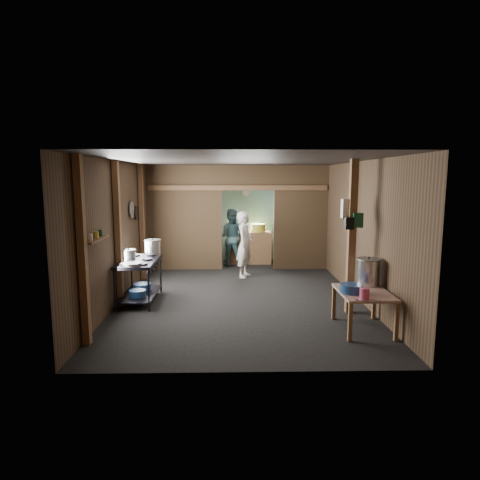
{
  "coord_description": "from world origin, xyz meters",
  "views": [
    {
      "loc": [
        -0.17,
        -8.16,
        2.29
      ],
      "look_at": [
        0.0,
        -0.2,
        1.1
      ],
      "focal_mm": 31.13,
      "sensor_mm": 36.0,
      "label": 1
    }
  ],
  "objects_px": {
    "stove_pot_large": "(153,248)",
    "yellow_tub": "(258,228)",
    "prep_table": "(363,310)",
    "gas_range": "(139,281)",
    "stock_pot": "(368,272)",
    "cook": "(245,244)",
    "pink_bucket": "(364,294)"
  },
  "relations": [
    {
      "from": "stove_pot_large",
      "to": "yellow_tub",
      "type": "bearing_deg",
      "value": 53.19
    },
    {
      "from": "stove_pot_large",
      "to": "prep_table",
      "type": "bearing_deg",
      "value": -29.91
    },
    {
      "from": "prep_table",
      "to": "stove_pot_large",
      "type": "distance_m",
      "value": 4.13
    },
    {
      "from": "prep_table",
      "to": "stove_pot_large",
      "type": "height_order",
      "value": "stove_pot_large"
    },
    {
      "from": "gas_range",
      "to": "stock_pot",
      "type": "distance_m",
      "value": 4.08
    },
    {
      "from": "prep_table",
      "to": "stove_pot_large",
      "type": "bearing_deg",
      "value": 150.09
    },
    {
      "from": "yellow_tub",
      "to": "cook",
      "type": "height_order",
      "value": "cook"
    },
    {
      "from": "gas_range",
      "to": "prep_table",
      "type": "xyz_separation_m",
      "value": [
        3.71,
        -1.52,
        -0.1
      ]
    },
    {
      "from": "gas_range",
      "to": "stove_pot_large",
      "type": "xyz_separation_m",
      "value": [
        0.17,
        0.51,
        0.54
      ]
    },
    {
      "from": "gas_range",
      "to": "stock_pot",
      "type": "relative_size",
      "value": 3.0
    },
    {
      "from": "prep_table",
      "to": "gas_range",
      "type": "bearing_deg",
      "value": 157.67
    },
    {
      "from": "stock_pot",
      "to": "cook",
      "type": "relative_size",
      "value": 0.29
    },
    {
      "from": "gas_range",
      "to": "stove_pot_large",
      "type": "height_order",
      "value": "stove_pot_large"
    },
    {
      "from": "gas_range",
      "to": "pink_bucket",
      "type": "bearing_deg",
      "value": -28.39
    },
    {
      "from": "gas_range",
      "to": "stove_pot_large",
      "type": "distance_m",
      "value": 0.76
    },
    {
      "from": "stock_pot",
      "to": "cook",
      "type": "bearing_deg",
      "value": 121.44
    },
    {
      "from": "gas_range",
      "to": "cook",
      "type": "height_order",
      "value": "cook"
    },
    {
      "from": "prep_table",
      "to": "stove_pot_large",
      "type": "relative_size",
      "value": 3.11
    },
    {
      "from": "prep_table",
      "to": "cook",
      "type": "xyz_separation_m",
      "value": [
        -1.68,
        3.46,
        0.47
      ]
    },
    {
      "from": "gas_range",
      "to": "pink_bucket",
      "type": "relative_size",
      "value": 8.25
    },
    {
      "from": "stock_pot",
      "to": "yellow_tub",
      "type": "xyz_separation_m",
      "value": [
        -1.46,
        4.67,
        0.16
      ]
    },
    {
      "from": "yellow_tub",
      "to": "cook",
      "type": "distance_m",
      "value": 1.67
    },
    {
      "from": "pink_bucket",
      "to": "prep_table",
      "type": "bearing_deg",
      "value": 72.88
    },
    {
      "from": "gas_range",
      "to": "stove_pot_large",
      "type": "bearing_deg",
      "value": 71.65
    },
    {
      "from": "prep_table",
      "to": "yellow_tub",
      "type": "distance_m",
      "value": 5.27
    },
    {
      "from": "pink_bucket",
      "to": "yellow_tub",
      "type": "height_order",
      "value": "yellow_tub"
    },
    {
      "from": "pink_bucket",
      "to": "cook",
      "type": "xyz_separation_m",
      "value": [
        -1.56,
        3.87,
        0.09
      ]
    },
    {
      "from": "prep_table",
      "to": "stock_pot",
      "type": "height_order",
      "value": "stock_pot"
    },
    {
      "from": "yellow_tub",
      "to": "pink_bucket",
      "type": "bearing_deg",
      "value": -78.19
    },
    {
      "from": "prep_table",
      "to": "yellow_tub",
      "type": "height_order",
      "value": "yellow_tub"
    },
    {
      "from": "stock_pot",
      "to": "yellow_tub",
      "type": "height_order",
      "value": "yellow_tub"
    },
    {
      "from": "prep_table",
      "to": "cook",
      "type": "bearing_deg",
      "value": 115.96
    }
  ]
}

